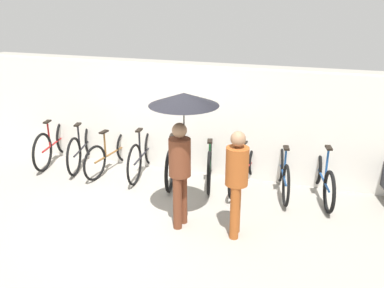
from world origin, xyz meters
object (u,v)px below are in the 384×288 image
Objects in this scene: parked_bicycle_2 at (111,152)px; parked_bicycle_6 at (246,168)px; parked_bicycle_4 at (175,158)px; parked_bicycle_7 at (283,172)px; parked_bicycle_5 at (210,161)px; pedestrian_leading at (182,123)px; parked_bicycle_0 at (54,143)px; parked_bicycle_8 at (323,177)px; parked_bicycle_1 at (83,146)px; parked_bicycle_3 at (143,153)px; pedestrian_center at (237,177)px.

parked_bicycle_2 reaches higher than parked_bicycle_6.
parked_bicycle_4 is 1.99m from parked_bicycle_7.
parked_bicycle_7 reaches higher than parked_bicycle_5.
parked_bicycle_2 is at bearing 151.10° from pedestrian_leading.
parked_bicycle_7 is (4.65, -0.04, -0.03)m from parked_bicycle_0.
parked_bicycle_4 is at bearing 78.92° from parked_bicycle_7.
parked_bicycle_2 is 1.99m from parked_bicycle_5.
parked_bicycle_2 is 1.04× the size of parked_bicycle_7.
parked_bicycle_8 is at bearing -83.10° from parked_bicycle_6.
parked_bicycle_1 is 1.00× the size of parked_bicycle_3.
parked_bicycle_1 is (0.66, 0.02, -0.01)m from parked_bicycle_0.
parked_bicycle_5 is at bearing 77.32° from parked_bicycle_8.
parked_bicycle_4 reaches higher than parked_bicycle_5.
parked_bicycle_1 is at bearing 96.99° from parked_bicycle_6.
pedestrian_leading is at bearing 115.43° from parked_bicycle_8.
parked_bicycle_0 reaches higher than parked_bicycle_6.
parked_bicycle_0 is 1.04× the size of parked_bicycle_5.
parked_bicycle_2 reaches higher than parked_bicycle_0.
pedestrian_leading is at bearing -124.20° from parked_bicycle_0.
parked_bicycle_4 is at bearing -84.12° from parked_bicycle_2.
parked_bicycle_0 is 1.02× the size of parked_bicycle_8.
parked_bicycle_4 is 1.14× the size of pedestrian_center.
parked_bicycle_7 is at bearing -96.45° from parked_bicycle_3.
parked_bicycle_7 reaches higher than parked_bicycle_6.
pedestrian_leading is (2.00, -1.52, 1.24)m from parked_bicycle_2.
parked_bicycle_4 reaches higher than parked_bicycle_6.
parked_bicycle_1 is 3.91m from pedestrian_center.
parked_bicycle_4 is at bearing 82.02° from parked_bicycle_5.
parked_bicycle_5 reaches higher than parked_bicycle_6.
parked_bicycle_5 is at bearing 98.52° from pedestrian_leading.
pedestrian_leading is (-1.32, -1.53, 1.22)m from parked_bicycle_7.
parked_bicycle_0 is at bearing 78.91° from parked_bicycle_1.
pedestrian_center reaches higher than parked_bicycle_7.
parked_bicycle_7 is (2.66, -0.03, -0.03)m from parked_bicycle_3.
pedestrian_center reaches higher than parked_bicycle_3.
parked_bicycle_2 is 3.98m from parked_bicycle_8.
pedestrian_leading is at bearing 166.76° from parked_bicycle_5.
parked_bicycle_3 is 2.00m from parked_bicycle_6.
parked_bicycle_2 and parked_bicycle_8 have the same top height.
parked_bicycle_2 reaches higher than parked_bicycle_1.
parked_bicycle_0 is 2.66m from parked_bicycle_4.
parked_bicycle_5 is (1.99, 0.04, 0.04)m from parked_bicycle_2.
pedestrian_center is at bearing 151.07° from parked_bicycle_7.
parked_bicycle_4 is at bearing -105.19° from parked_bicycle_1.
pedestrian_leading is (1.33, -1.55, 1.19)m from parked_bicycle_3.
parked_bicycle_1 is 0.98× the size of parked_bicycle_4.
pedestrian_center reaches higher than parked_bicycle_1.
parked_bicycle_4 is 2.25m from pedestrian_center.
parked_bicycle_8 reaches higher than parked_bicycle_7.
parked_bicycle_6 is at bearing -95.66° from parked_bicycle_3.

